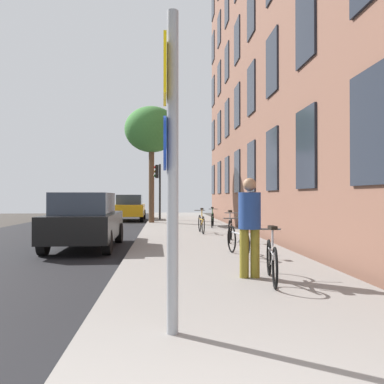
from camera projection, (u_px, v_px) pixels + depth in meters
The scene contains 14 objects.
ground_plane at pixel (106, 234), 16.38m from camera, with size 41.80×41.80×0.00m, color #332D28.
road_asphalt at pixel (53, 235), 16.23m from camera, with size 7.00×38.00×0.01m, color black.
sidewalk at pixel (193, 232), 16.63m from camera, with size 4.20×38.00×0.12m, color gray.
sign_post at pixel (170, 152), 4.19m from camera, with size 0.16×0.60×3.33m.
traffic_light at pixel (158, 181), 24.78m from camera, with size 0.43×0.24×3.38m.
tree_near at pixel (152, 130), 22.03m from camera, with size 2.91×2.91×6.28m.
bicycle_0 at pixel (272, 260), 6.69m from camera, with size 0.47×1.71×0.93m.
bicycle_1 at pixel (238, 240), 9.68m from camera, with size 0.42×1.68×0.97m.
bicycle_2 at pixel (230, 229), 12.70m from camera, with size 0.51×1.63×0.98m.
bicycle_3 at pixel (201, 223), 15.65m from camera, with size 0.42×1.68×0.96m.
bicycle_4 at pixel (213, 219), 18.69m from camera, with size 0.47×1.65×0.92m.
pedestrian_0 at pixel (250, 221), 7.04m from camera, with size 0.54×0.54×1.73m.
car_0 at pixel (85, 220), 11.84m from camera, with size 1.87×4.43×1.62m.
car_1 at pixel (130, 207), 25.56m from camera, with size 1.86×4.16×1.62m.
Camera 1 is at (-0.11, -1.60, 1.52)m, focal length 38.07 mm.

